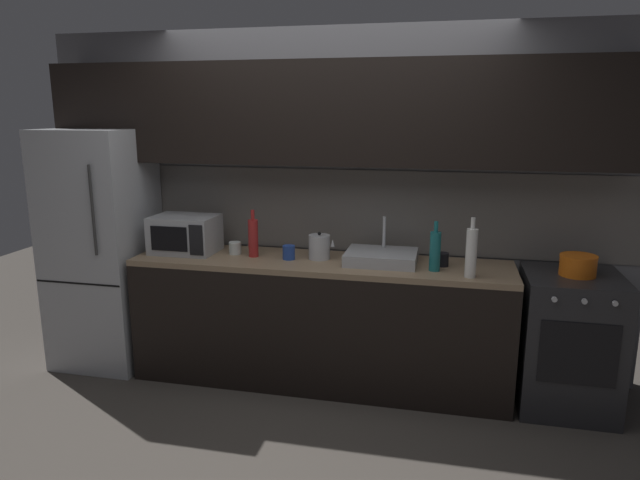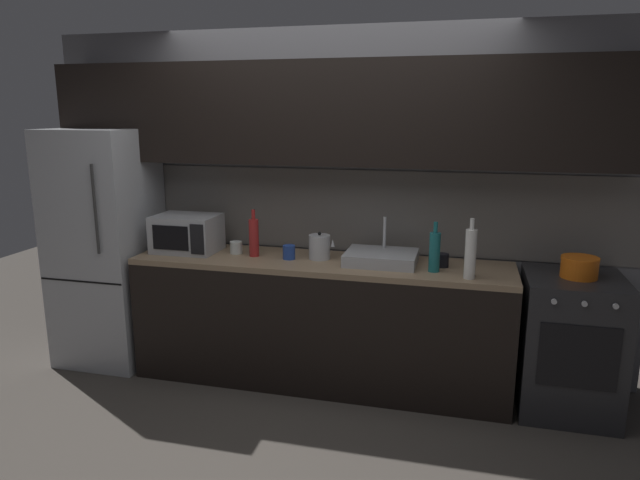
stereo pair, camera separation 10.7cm
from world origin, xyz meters
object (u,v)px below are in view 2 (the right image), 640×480
(oven_range, at_px, (569,344))
(mug_blue, at_px, (289,252))
(kettle, at_px, (320,247))
(cooking_pot, at_px, (579,267))
(mug_dark, at_px, (442,260))
(wine_bottle_teal, at_px, (435,251))
(wine_bottle_white, at_px, (470,253))
(refrigerator, at_px, (106,247))
(mug_clear, at_px, (236,247))
(microwave, at_px, (187,233))
(wine_bottle_red, at_px, (254,237))

(oven_range, distance_m, mug_blue, 1.94)
(kettle, xyz_separation_m, cooking_pot, (1.68, -0.04, -0.02))
(mug_dark, bearing_deg, wine_bottle_teal, -110.94)
(wine_bottle_teal, height_order, wine_bottle_white, wine_bottle_white)
(wine_bottle_white, relative_size, mug_blue, 3.85)
(refrigerator, distance_m, cooking_pot, 3.37)
(refrigerator, relative_size, mug_clear, 20.12)
(microwave, xyz_separation_m, mug_clear, (0.38, 0.02, -0.09))
(oven_range, relative_size, microwave, 1.96)
(wine_bottle_teal, distance_m, cooking_pot, 0.89)
(mug_blue, xyz_separation_m, mug_dark, (1.05, 0.06, -0.00))
(cooking_pot, bearing_deg, microwave, 179.61)
(oven_range, distance_m, cooking_pot, 0.52)
(oven_range, height_order, wine_bottle_white, wine_bottle_white)
(wine_bottle_red, bearing_deg, mug_dark, 1.61)
(kettle, bearing_deg, refrigerator, -178.51)
(kettle, xyz_separation_m, wine_bottle_white, (1.02, -0.23, 0.07))
(oven_range, bearing_deg, mug_clear, 178.94)
(refrigerator, relative_size, cooking_pot, 7.93)
(cooking_pot, bearing_deg, mug_blue, -179.46)
(refrigerator, xyz_separation_m, mug_dark, (2.53, 0.04, 0.05))
(microwave, distance_m, wine_bottle_white, 2.04)
(oven_range, relative_size, cooking_pot, 3.99)
(wine_bottle_teal, distance_m, mug_dark, 0.16)
(wine_bottle_red, bearing_deg, kettle, 5.09)
(microwave, distance_m, kettle, 1.01)
(mug_blue, distance_m, cooking_pot, 1.89)
(mug_dark, height_order, cooking_pot, cooking_pot)
(refrigerator, height_order, wine_bottle_white, refrigerator)
(microwave, bearing_deg, mug_blue, -2.59)
(wine_bottle_white, relative_size, mug_dark, 4.17)
(kettle, relative_size, mug_blue, 1.97)
(wine_bottle_teal, bearing_deg, wine_bottle_red, 175.97)
(microwave, bearing_deg, mug_dark, 0.63)
(wine_bottle_teal, xyz_separation_m, wine_bottle_white, (0.22, -0.10, 0.03))
(wine_bottle_red, relative_size, mug_blue, 3.43)
(mug_dark, xyz_separation_m, cooking_pot, (0.84, -0.04, 0.02))
(wine_bottle_red, bearing_deg, refrigerator, -179.92)
(microwave, relative_size, mug_blue, 4.67)
(wine_bottle_white, bearing_deg, mug_blue, 172.00)
(microwave, xyz_separation_m, mug_blue, (0.80, -0.04, -0.09))
(microwave, relative_size, wine_bottle_white, 1.21)
(wine_bottle_red, bearing_deg, microwave, 178.20)
(mug_dark, bearing_deg, mug_blue, -176.92)
(refrigerator, xyz_separation_m, kettle, (1.69, 0.04, 0.09))
(oven_range, relative_size, wine_bottle_teal, 2.75)
(mug_blue, bearing_deg, mug_dark, 3.08)
(mug_clear, bearing_deg, mug_blue, -7.98)
(mug_clear, bearing_deg, refrigerator, -177.76)
(microwave, bearing_deg, wine_bottle_white, -5.88)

